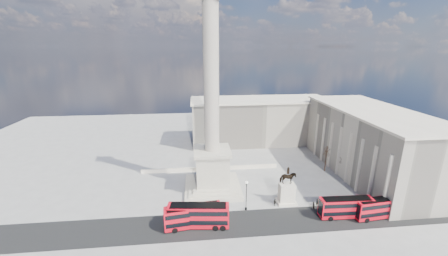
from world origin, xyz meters
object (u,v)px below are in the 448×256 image
victorian_lamp (246,193)px  equestrian_statue (287,190)px  nelsons_column (212,141)px  red_bus_a (199,215)px  red_bus_c (346,207)px  pedestrian_standing (313,205)px  pedestrian_crossing (275,203)px  pedestrian_walking (317,202)px  red_bus_b (193,216)px  red_bus_d (380,208)px

victorian_lamp → equestrian_statue: size_ratio=0.78×
nelsons_column → equestrian_statue: bearing=-26.6°
red_bus_a → red_bus_c: 31.21m
victorian_lamp → equestrian_statue: bearing=11.2°
victorian_lamp → equestrian_statue: equestrian_statue is taller
pedestrian_standing → red_bus_c: bearing=116.8°
pedestrian_crossing → victorian_lamp: bearing=69.7°
pedestrian_walking → red_bus_a: bearing=172.9°
victorian_lamp → pedestrian_crossing: size_ratio=4.04×
pedestrian_walking → pedestrian_crossing: pedestrian_walking is taller
red_bus_b → equestrian_statue: (21.51, 6.68, 0.76)m
red_bus_d → nelsons_column: bearing=149.6°
red_bus_a → red_bus_c: red_bus_a is taller
red_bus_a → pedestrian_standing: red_bus_a is taller
red_bus_a → red_bus_d: size_ratio=1.12×
red_bus_b → red_bus_a: bearing=-18.0°
red_bus_a → equestrian_statue: (20.43, 6.88, 0.58)m
pedestrian_walking → equestrian_statue: bearing=145.3°
red_bus_c → red_bus_d: (7.02, -0.81, -0.04)m
red_bus_d → equestrian_statue: equestrian_statue is taller
red_bus_c → pedestrian_standing: 6.84m
red_bus_b → pedestrian_walking: (28.14, 4.57, -1.51)m
red_bus_a → red_bus_b: bearing=175.8°
pedestrian_standing → pedestrian_crossing: pedestrian_standing is taller
red_bus_b → equestrian_statue: equestrian_statue is taller
red_bus_d → pedestrian_crossing: red_bus_d is taller
pedestrian_walking → nelsons_column: bearing=138.8°
red_bus_b → red_bus_c: size_ratio=1.04×
pedestrian_standing → nelsons_column: bearing=-57.7°
pedestrian_crossing → red_bus_d: bearing=-134.6°
red_bus_d → equestrian_statue: (-17.80, 7.62, 0.86)m
red_bus_b → pedestrian_standing: 26.99m
equestrian_statue → pedestrian_standing: (5.20, -3.15, -2.31)m
red_bus_b → red_bus_d: bearing=-9.0°
red_bus_c → pedestrian_crossing: (-13.82, 5.69, -1.49)m
pedestrian_walking → pedestrian_crossing: (-9.67, 0.99, -0.05)m
red_bus_c → victorian_lamp: victorian_lamp is taller
victorian_lamp → equestrian_statue: (9.88, 1.95, -0.98)m
nelsons_column → equestrian_statue: (16.70, -8.35, -9.73)m
red_bus_d → equestrian_statue: size_ratio=1.23×
red_bus_b → victorian_lamp: (11.63, 4.73, 1.73)m
pedestrian_walking → pedestrian_standing: 1.77m
red_bus_a → victorian_lamp: (10.55, 4.92, 1.56)m
red_bus_b → pedestrian_walking: size_ratio=6.30×
victorian_lamp → pedestrian_walking: (16.51, -0.16, -3.24)m
equestrian_statue → pedestrian_walking: equestrian_statue is taller
red_bus_d → pedestrian_walking: 12.54m
red_bus_a → victorian_lamp: size_ratio=1.77×
red_bus_a → red_bus_b: red_bus_a is taller
red_bus_d → pedestrian_crossing: 21.88m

